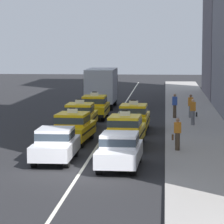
% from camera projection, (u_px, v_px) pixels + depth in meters
% --- Properties ---
extents(ground_plane, '(160.00, 160.00, 0.00)m').
position_uv_depth(ground_plane, '(79.00, 174.00, 27.17)').
color(ground_plane, '#232326').
extents(lane_stripe_left_right, '(0.14, 80.00, 0.01)m').
position_uv_depth(lane_stripe_left_right, '(116.00, 118.00, 46.98)').
color(lane_stripe_left_right, silver).
rests_on(lane_stripe_left_right, ground).
extents(sidewalk_curb, '(4.00, 90.00, 0.15)m').
position_uv_depth(sidewalk_curb, '(196.00, 127.00, 41.56)').
color(sidewalk_curb, '#9E9993').
rests_on(sidewalk_curb, ground).
extents(sedan_left_nearest, '(1.76, 4.30, 1.58)m').
position_uv_depth(sedan_left_nearest, '(55.00, 144.00, 29.77)').
color(sedan_left_nearest, black).
rests_on(sedan_left_nearest, ground).
extents(taxi_left_second, '(2.06, 4.65, 1.96)m').
position_uv_depth(taxi_left_second, '(73.00, 127.00, 35.31)').
color(taxi_left_second, black).
rests_on(taxi_left_second, ground).
extents(taxi_left_third, '(1.82, 4.56, 1.96)m').
position_uv_depth(taxi_left_third, '(80.00, 116.00, 40.56)').
color(taxi_left_third, black).
rests_on(taxi_left_third, ground).
extents(taxi_left_fourth, '(1.84, 4.57, 1.96)m').
position_uv_depth(taxi_left_fourth, '(95.00, 106.00, 46.30)').
color(taxi_left_fourth, black).
rests_on(taxi_left_fourth, ground).
extents(box_truck_left_fifth, '(2.30, 6.96, 3.27)m').
position_uv_depth(box_truck_left_fifth, '(102.00, 86.00, 54.03)').
color(box_truck_left_fifth, black).
rests_on(box_truck_left_fifth, ground).
extents(sedan_right_nearest, '(1.89, 4.35, 1.58)m').
position_uv_depth(sedan_right_nearest, '(120.00, 149.00, 28.21)').
color(sedan_right_nearest, black).
rests_on(sedan_right_nearest, ground).
extents(taxi_right_second, '(2.03, 4.64, 1.96)m').
position_uv_depth(taxi_right_second, '(125.00, 130.00, 34.03)').
color(taxi_right_second, black).
rests_on(taxi_right_second, ground).
extents(taxi_right_third, '(1.91, 4.60, 1.96)m').
position_uv_depth(taxi_right_third, '(134.00, 117.00, 39.93)').
color(taxi_right_third, black).
rests_on(taxi_right_third, ground).
extents(pedestrian_near_crosswalk, '(0.36, 0.24, 1.71)m').
position_uv_depth(pedestrian_near_crosswalk, '(175.00, 106.00, 45.50)').
color(pedestrian_near_crosswalk, '#473828').
rests_on(pedestrian_near_crosswalk, sidewalk_curb).
extents(pedestrian_mid_block, '(0.36, 0.24, 1.65)m').
position_uv_depth(pedestrian_mid_block, '(191.00, 106.00, 45.62)').
color(pedestrian_mid_block, slate).
rests_on(pedestrian_mid_block, sidewalk_curb).
extents(pedestrian_by_storefront, '(0.47, 0.24, 1.70)m').
position_uv_depth(pedestrian_by_storefront, '(193.00, 112.00, 41.64)').
color(pedestrian_by_storefront, slate).
rests_on(pedestrian_by_storefront, sidewalk_curb).
extents(pedestrian_trailing, '(0.47, 0.24, 1.62)m').
position_uv_depth(pedestrian_trailing, '(177.00, 134.00, 32.04)').
color(pedestrian_trailing, '#473828').
rests_on(pedestrian_trailing, sidewalk_curb).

